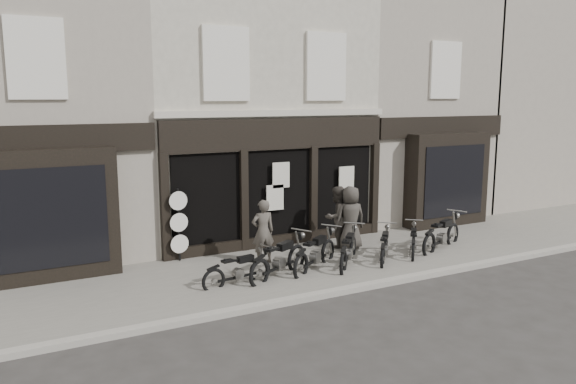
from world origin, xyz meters
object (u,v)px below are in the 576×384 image
man_left (263,231)px  motorcycle_2 (315,256)px  motorcycle_6 (442,237)px  motorcycle_0 (238,273)px  advert_sign_post (179,228)px  motorcycle_4 (384,249)px  man_centre (337,217)px  motorcycle_3 (348,253)px  motorcycle_5 (413,244)px  motorcycle_1 (279,263)px  man_right (350,218)px

man_left → motorcycle_2: bearing=140.1°
motorcycle_2 → motorcycle_6: (4.27, -0.08, 0.01)m
motorcycle_0 → advert_sign_post: size_ratio=0.90×
motorcycle_4 → man_left: man_left is taller
motorcycle_2 → motorcycle_4: motorcycle_2 is taller
motorcycle_0 → man_centre: (3.84, 1.65, 0.67)m
motorcycle_2 → man_centre: (1.59, 1.47, 0.60)m
motorcycle_3 → motorcycle_5: bearing=-46.1°
motorcycle_4 → man_centre: (-0.52, 1.63, 0.65)m
motorcycle_4 → motorcycle_1: bearing=130.4°
man_centre → advert_sign_post: advert_sign_post is taller
motorcycle_0 → motorcycle_4: size_ratio=1.16×
motorcycle_2 → motorcycle_1: bearing=153.3°
motorcycle_2 → man_right: (1.81, 1.06, 0.62)m
motorcycle_5 → advert_sign_post: size_ratio=0.75×
man_left → motorcycle_5: bearing=170.7°
motorcycle_4 → man_right: man_right is taller
motorcycle_1 → motorcycle_3: size_ratio=1.21×
motorcycle_4 → man_left: size_ratio=0.95×
motorcycle_0 → man_left: 1.84m
motorcycle_5 → man_right: size_ratio=0.85×
motorcycle_2 → man_centre: bearing=10.1°
motorcycle_3 → advert_sign_post: size_ratio=0.83×
motorcycle_1 → motorcycle_4: bearing=-28.3°
man_left → motorcycle_6: bearing=173.7°
motorcycle_6 → man_centre: size_ratio=1.20×
motorcycle_4 → man_centre: 1.83m
motorcycle_1 → man_left: man_left is taller
motorcycle_1 → motorcycle_5: size_ratio=1.34×
man_centre → man_left: bearing=-5.0°
motorcycle_3 → advert_sign_post: 4.60m
man_centre → motorcycle_5: bearing=121.3°
motorcycle_1 → man_centre: size_ratio=1.17×
motorcycle_1 → man_centre: man_centre is taller
motorcycle_4 → motorcycle_6: size_ratio=0.75×
motorcycle_1 → motorcycle_6: size_ratio=0.97×
advert_sign_post → motorcycle_1: bearing=-57.3°
man_centre → advert_sign_post: bearing=-24.4°
motorcycle_3 → man_left: (-1.97, 1.14, 0.56)m
motorcycle_3 → motorcycle_6: (3.31, 0.03, 0.02)m
motorcycle_0 → man_left: (1.23, 1.22, 0.62)m
man_centre → man_right: size_ratio=0.98×
motorcycle_0 → motorcycle_5: motorcycle_5 is taller
motorcycle_2 → motorcycle_5: motorcycle_2 is taller
motorcycle_6 → man_centre: bearing=127.9°
motorcycle_6 → advert_sign_post: size_ratio=1.04×
motorcycle_0 → motorcycle_1: bearing=-5.0°
motorcycle_1 → man_right: 3.20m
motorcycle_1 → motorcycle_3: motorcycle_1 is taller
motorcycle_3 → motorcycle_4: (1.15, -0.05, -0.04)m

